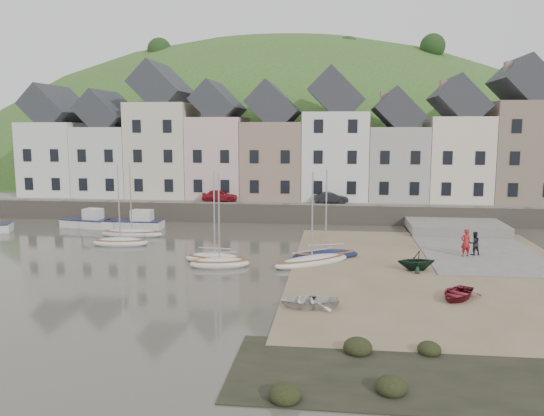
# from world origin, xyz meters

# --- Properties ---
(ground) EXTENTS (160.00, 160.00, 0.00)m
(ground) POSITION_xyz_m (0.00, 0.00, 0.00)
(ground) COLOR #464237
(ground) RESTS_ON ground
(quay_land) EXTENTS (90.00, 30.00, 1.50)m
(quay_land) POSITION_xyz_m (0.00, 32.00, 0.75)
(quay_land) COLOR #325321
(quay_land) RESTS_ON ground
(quay_street) EXTENTS (70.00, 7.00, 0.10)m
(quay_street) POSITION_xyz_m (0.00, 20.50, 1.55)
(quay_street) COLOR slate
(quay_street) RESTS_ON quay_land
(seawall) EXTENTS (70.00, 1.20, 1.80)m
(seawall) POSITION_xyz_m (0.00, 17.00, 0.90)
(seawall) COLOR slate
(seawall) RESTS_ON ground
(beach) EXTENTS (18.00, 26.00, 0.06)m
(beach) POSITION_xyz_m (11.00, 0.00, 0.03)
(beach) COLOR brown
(beach) RESTS_ON ground
(slipway) EXTENTS (8.00, 18.00, 0.12)m
(slipway) POSITION_xyz_m (15.00, 8.00, 0.06)
(slipway) COLOR slate
(slipway) RESTS_ON ground
(hillside) EXTENTS (134.40, 84.00, 84.00)m
(hillside) POSITION_xyz_m (-5.00, 60.00, -17.99)
(hillside) COLOR #325321
(hillside) RESTS_ON ground
(townhouse_terrace) EXTENTS (61.05, 8.00, 13.93)m
(townhouse_terrace) POSITION_xyz_m (1.76, 24.00, 7.32)
(townhouse_terrace) COLOR silver
(townhouse_terrace) RESTS_ON quay_land
(sailboat_0) EXTENTS (5.24, 1.58, 6.32)m
(sailboat_0) POSITION_xyz_m (-12.09, 8.91, 0.26)
(sailboat_0) COLOR silver
(sailboat_0) RESTS_ON ground
(sailboat_1) EXTENTS (4.40, 1.95, 6.32)m
(sailboat_1) POSITION_xyz_m (-11.65, 5.35, 0.26)
(sailboat_1) COLOR silver
(sailboat_1) RESTS_ON ground
(sailboat_2) EXTENTS (4.30, 1.96, 6.32)m
(sailboat_2) POSITION_xyz_m (-3.25, 0.93, 0.27)
(sailboat_2) COLOR beige
(sailboat_2) RESTS_ON ground
(sailboat_3) EXTENTS (4.12, 2.31, 6.32)m
(sailboat_3) POSITION_xyz_m (-2.68, -0.24, 0.27)
(sailboat_3) COLOR silver
(sailboat_3) RESTS_ON ground
(sailboat_4) EXTENTS (5.46, 4.69, 6.32)m
(sailboat_4) POSITION_xyz_m (3.24, 1.00, 0.26)
(sailboat_4) COLOR silver
(sailboat_4) RESTS_ON ground
(sailboat_5) EXTENTS (4.95, 2.92, 6.32)m
(sailboat_5) POSITION_xyz_m (4.10, 2.93, 0.26)
(sailboat_5) COLOR #13193B
(sailboat_5) RESTS_ON ground
(motorboat_0) EXTENTS (4.70, 2.56, 1.70)m
(motorboat_0) POSITION_xyz_m (-17.60, 12.47, 0.58)
(motorboat_0) COLOR silver
(motorboat_0) RESTS_ON ground
(motorboat_2) EXTENTS (5.19, 1.78, 1.70)m
(motorboat_2) POSITION_xyz_m (-13.03, 12.34, 0.58)
(motorboat_2) COLOR silver
(motorboat_2) RESTS_ON ground
(rowboat_white) EXTENTS (3.22, 2.51, 0.61)m
(rowboat_white) POSITION_xyz_m (3.50, -7.87, 0.36)
(rowboat_white) COLOR silver
(rowboat_white) RESTS_ON beach
(rowboat_green) EXTENTS (2.70, 2.45, 1.24)m
(rowboat_green) POSITION_xyz_m (9.82, 0.12, 0.68)
(rowboat_green) COLOR black
(rowboat_green) RESTS_ON beach
(rowboat_red) EXTENTS (3.13, 3.40, 0.58)m
(rowboat_red) POSITION_xyz_m (11.17, -5.60, 0.35)
(rowboat_red) COLOR maroon
(rowboat_red) RESTS_ON beach
(person_red) EXTENTS (0.80, 0.64, 1.93)m
(person_red) POSITION_xyz_m (13.69, 4.17, 1.08)
(person_red) COLOR maroon
(person_red) RESTS_ON slipway
(person_dark) EXTENTS (0.95, 0.84, 1.66)m
(person_dark) POSITION_xyz_m (14.39, 4.66, 0.95)
(person_dark) COLOR black
(person_dark) RESTS_ON slipway
(car_left) EXTENTS (3.73, 1.93, 1.21)m
(car_left) POSITION_xyz_m (-6.90, 19.50, 2.21)
(car_left) COLOR maroon
(car_left) RESTS_ON quay_street
(car_right) EXTENTS (3.44, 1.65, 1.09)m
(car_right) POSITION_xyz_m (4.22, 19.50, 2.14)
(car_right) COLOR black
(car_right) RESTS_ON quay_street
(shore_rocks) EXTENTS (14.00, 6.04, 0.76)m
(shore_rocks) POSITION_xyz_m (7.95, -15.24, 0.12)
(shore_rocks) COLOR black
(shore_rocks) RESTS_ON ground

